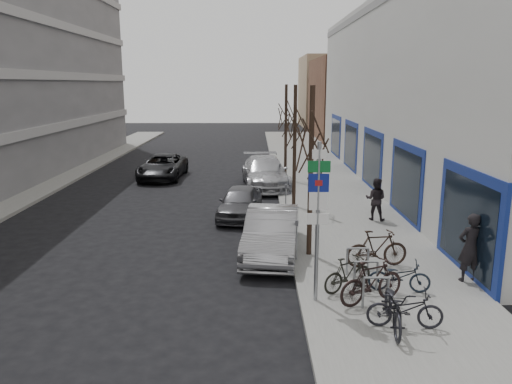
{
  "coord_description": "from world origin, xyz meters",
  "views": [
    {
      "loc": [
        0.87,
        -11.84,
        5.56
      ],
      "look_at": [
        0.89,
        4.44,
        2.0
      ],
      "focal_mm": 35.0,
      "sensor_mm": 36.0,
      "label": 1
    }
  ],
  "objects_px": {
    "tree_near": "(312,132)",
    "parked_car_mid": "(240,202)",
    "tree_mid": "(295,117)",
    "pedestrian_far": "(376,199)",
    "meter_back": "(280,173)",
    "lane_car": "(163,167)",
    "bike_near_right": "(372,281)",
    "bike_far_inner": "(377,248)",
    "bike_rack": "(366,272)",
    "parked_car_front": "(272,233)",
    "pedestrian_near": "(470,248)",
    "tree_far": "(286,110)",
    "meter_mid": "(286,197)",
    "bike_far_curb": "(405,306)",
    "bike_near_left": "(394,303)",
    "bike_mid_inner": "(348,273)",
    "bike_mid_curb": "(399,274)",
    "meter_front": "(297,236)",
    "highway_sign_pole": "(318,212)",
    "parked_car_back": "(265,172)"
  },
  "relations": [
    {
      "from": "bike_rack",
      "to": "parked_car_front",
      "type": "bearing_deg",
      "value": 127.2
    },
    {
      "from": "bike_far_curb",
      "to": "parked_car_front",
      "type": "height_order",
      "value": "parked_car_front"
    },
    {
      "from": "tree_near",
      "to": "meter_mid",
      "type": "xyz_separation_m",
      "value": [
        -0.45,
        5.0,
        -3.19
      ]
    },
    {
      "from": "meter_front",
      "to": "parked_car_mid",
      "type": "bearing_deg",
      "value": 109.17
    },
    {
      "from": "tree_mid",
      "to": "parked_car_back",
      "type": "height_order",
      "value": "tree_mid"
    },
    {
      "from": "bike_mid_curb",
      "to": "tree_mid",
      "type": "bearing_deg",
      "value": 20.81
    },
    {
      "from": "tree_near",
      "to": "lane_car",
      "type": "relative_size",
      "value": 1.08
    },
    {
      "from": "highway_sign_pole",
      "to": "bike_mid_inner",
      "type": "distance_m",
      "value": 2.12
    },
    {
      "from": "pedestrian_far",
      "to": "tree_far",
      "type": "bearing_deg",
      "value": -49.18
    },
    {
      "from": "bike_rack",
      "to": "parked_car_back",
      "type": "height_order",
      "value": "parked_car_back"
    },
    {
      "from": "pedestrian_far",
      "to": "parked_car_mid",
      "type": "bearing_deg",
      "value": 12.24
    },
    {
      "from": "bike_mid_inner",
      "to": "highway_sign_pole",
      "type": "bearing_deg",
      "value": 91.71
    },
    {
      "from": "tree_mid",
      "to": "pedestrian_far",
      "type": "distance_m",
      "value": 4.97
    },
    {
      "from": "tree_mid",
      "to": "bike_far_curb",
      "type": "height_order",
      "value": "tree_mid"
    },
    {
      "from": "bike_near_right",
      "to": "lane_car",
      "type": "height_order",
      "value": "lane_car"
    },
    {
      "from": "tree_mid",
      "to": "meter_back",
      "type": "height_order",
      "value": "tree_mid"
    },
    {
      "from": "tree_mid",
      "to": "meter_mid",
      "type": "xyz_separation_m",
      "value": [
        -0.45,
        -1.5,
        -3.19
      ]
    },
    {
      "from": "pedestrian_far",
      "to": "meter_mid",
      "type": "bearing_deg",
      "value": 8.0
    },
    {
      "from": "bike_far_curb",
      "to": "parked_car_mid",
      "type": "height_order",
      "value": "parked_car_mid"
    },
    {
      "from": "meter_back",
      "to": "tree_mid",
      "type": "bearing_deg",
      "value": -83.58
    },
    {
      "from": "lane_car",
      "to": "pedestrian_near",
      "type": "bearing_deg",
      "value": -52.78
    },
    {
      "from": "bike_rack",
      "to": "pedestrian_near",
      "type": "xyz_separation_m",
      "value": [
        3.0,
        0.65,
        0.47
      ]
    },
    {
      "from": "bike_near_right",
      "to": "bike_far_inner",
      "type": "bearing_deg",
      "value": -41.94
    },
    {
      "from": "tree_mid",
      "to": "bike_far_curb",
      "type": "distance_m",
      "value": 12.08
    },
    {
      "from": "parked_car_back",
      "to": "highway_sign_pole",
      "type": "bearing_deg",
      "value": -91.41
    },
    {
      "from": "bike_mid_curb",
      "to": "pedestrian_far",
      "type": "xyz_separation_m",
      "value": [
        1.04,
        7.12,
        0.37
      ]
    },
    {
      "from": "bike_far_inner",
      "to": "pedestrian_far",
      "type": "distance_m",
      "value": 5.42
    },
    {
      "from": "highway_sign_pole",
      "to": "tree_far",
      "type": "relative_size",
      "value": 0.76
    },
    {
      "from": "tree_near",
      "to": "parked_car_mid",
      "type": "height_order",
      "value": "tree_near"
    },
    {
      "from": "bike_rack",
      "to": "pedestrian_far",
      "type": "bearing_deg",
      "value": 74.87
    },
    {
      "from": "bike_near_left",
      "to": "bike_mid_curb",
      "type": "height_order",
      "value": "bike_near_left"
    },
    {
      "from": "bike_near_right",
      "to": "highway_sign_pole",
      "type": "bearing_deg",
      "value": 57.05
    },
    {
      "from": "bike_near_left",
      "to": "pedestrian_near",
      "type": "height_order",
      "value": "pedestrian_near"
    },
    {
      "from": "meter_back",
      "to": "bike_mid_inner",
      "type": "relative_size",
      "value": 0.79
    },
    {
      "from": "tree_far",
      "to": "parked_car_mid",
      "type": "distance_m",
      "value": 8.99
    },
    {
      "from": "tree_far",
      "to": "bike_mid_curb",
      "type": "height_order",
      "value": "tree_far"
    },
    {
      "from": "highway_sign_pole",
      "to": "bike_near_left",
      "type": "bearing_deg",
      "value": -43.31
    },
    {
      "from": "highway_sign_pole",
      "to": "bike_near_right",
      "type": "relative_size",
      "value": 2.19
    },
    {
      "from": "bike_near_right",
      "to": "bike_mid_inner",
      "type": "bearing_deg",
      "value": 5.19
    },
    {
      "from": "bike_far_curb",
      "to": "pedestrian_far",
      "type": "bearing_deg",
      "value": -3.14
    },
    {
      "from": "parked_car_mid",
      "to": "pedestrian_far",
      "type": "distance_m",
      "value": 5.57
    },
    {
      "from": "bike_mid_curb",
      "to": "bike_far_curb",
      "type": "relative_size",
      "value": 0.95
    },
    {
      "from": "meter_mid",
      "to": "bike_far_inner",
      "type": "xyz_separation_m",
      "value": [
        2.36,
        -6.13,
        -0.18
      ]
    },
    {
      "from": "bike_near_left",
      "to": "bike_mid_inner",
      "type": "height_order",
      "value": "bike_near_left"
    },
    {
      "from": "tree_far",
      "to": "meter_front",
      "type": "distance_m",
      "value": 13.88
    },
    {
      "from": "bike_rack",
      "to": "tree_far",
      "type": "relative_size",
      "value": 0.41
    },
    {
      "from": "meter_back",
      "to": "lane_car",
      "type": "relative_size",
      "value": 0.25
    },
    {
      "from": "highway_sign_pole",
      "to": "tree_near",
      "type": "distance_m",
      "value": 3.88
    },
    {
      "from": "tree_far",
      "to": "highway_sign_pole",
      "type": "bearing_deg",
      "value": -90.69
    },
    {
      "from": "bike_near_right",
      "to": "bike_far_curb",
      "type": "height_order",
      "value": "bike_near_right"
    }
  ]
}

